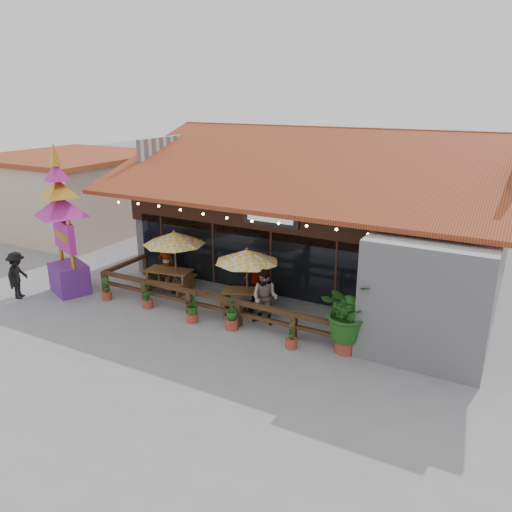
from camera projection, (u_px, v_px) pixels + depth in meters
The scene contains 19 objects.
ground at pixel (259, 323), 16.92m from camera, with size 100.00×100.00×0.00m, color gray.
restaurant_building at pixel (336, 219), 21.63m from camera, with size 15.50×14.73×6.09m.
patio_railing at pixel (199, 297), 17.53m from camera, with size 10.00×2.60×0.92m.
neighbor_building at pixel (75, 192), 28.07m from camera, with size 8.40×8.40×4.22m.
umbrella_left at pixel (174, 238), 18.80m from camera, with size 2.71×2.71×2.54m.
umbrella_right at pixel (247, 256), 17.14m from camera, with size 2.38×2.38×2.40m.
picnic_table_left at pixel (169, 276), 19.60m from camera, with size 1.99×1.79×0.85m.
picnic_table_right at pixel (245, 296), 17.82m from camera, with size 1.98×1.86×0.76m.
thai_sign_tower at pixel (61, 210), 18.55m from camera, with size 3.00×3.00×6.20m.
tropical_plant at pixel (347, 312), 14.62m from camera, with size 1.96×2.08×2.29m.
diner_a at pixel (166, 265), 19.97m from camera, with size 0.65×0.42×1.77m, color #361B11.
diner_b at pixel (265, 297), 16.56m from camera, with size 0.94×0.73×1.93m, color #361B11.
diner_c at pixel (257, 280), 18.42m from camera, with size 0.99×0.41×1.69m, color #361B11.
pedestrian at pixel (17, 275), 18.75m from camera, with size 1.17×0.67×1.82m, color black.
planter_a at pixel (106, 290), 18.73m from camera, with size 0.39×0.37×0.91m.
planter_b at pixel (147, 297), 18.02m from camera, with size 0.40×0.43×0.93m.
planter_c at pixel (192, 307), 16.84m from camera, with size 0.76×0.77×0.96m.
planter_d at pixel (232, 315), 16.34m from camera, with size 0.54×0.54×1.06m.
planter_e at pixel (291, 337), 15.17m from camera, with size 0.37×0.37×0.90m.
Camera 1 is at (7.25, -13.55, 7.44)m, focal length 35.00 mm.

